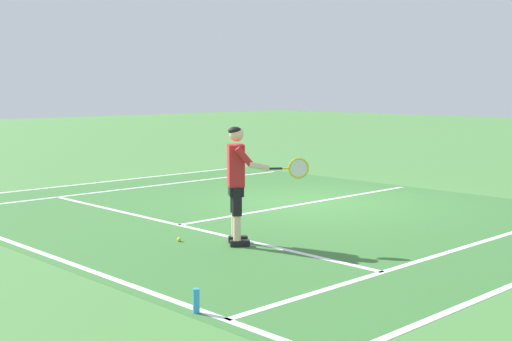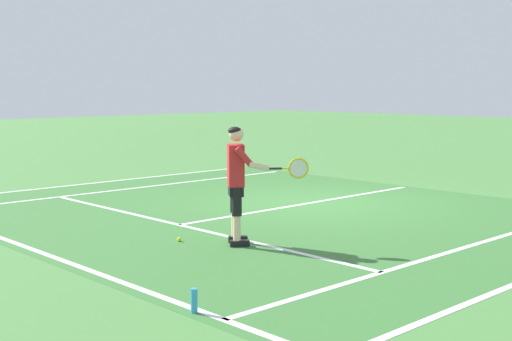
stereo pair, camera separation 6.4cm
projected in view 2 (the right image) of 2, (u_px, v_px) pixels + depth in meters
name	position (u px, v px, depth m)	size (l,w,h in m)	color
ground_plane	(315.00, 202.00, 13.86)	(80.00, 80.00, 0.00)	#477F3D
court_inner_surface	(262.00, 211.00, 12.87)	(10.98, 9.37, 0.00)	#387033
line_baseline	(33.00, 249.00, 9.81)	(10.98, 0.10, 0.01)	white
line_service	(179.00, 225.00, 11.56)	(8.23, 0.10, 0.01)	white
line_centre_service	(309.00, 203.00, 13.74)	(0.10, 6.40, 0.01)	white
line_singles_left	(137.00, 188.00, 15.84)	(0.10, 8.97, 0.01)	white
line_singles_right	(463.00, 248.00, 9.90)	(0.10, 8.97, 0.01)	white
line_doubles_left	(105.00, 182.00, 16.83)	(0.10, 8.97, 0.01)	white
tennis_player	(238.00, 177.00, 10.02)	(1.10, 0.84, 1.71)	black
tennis_ball_near_feet	(179.00, 239.00, 10.32)	(0.07, 0.07, 0.07)	#CCE02D
water_bottle	(194.00, 301.00, 7.04)	(0.07, 0.07, 0.25)	#3393D6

